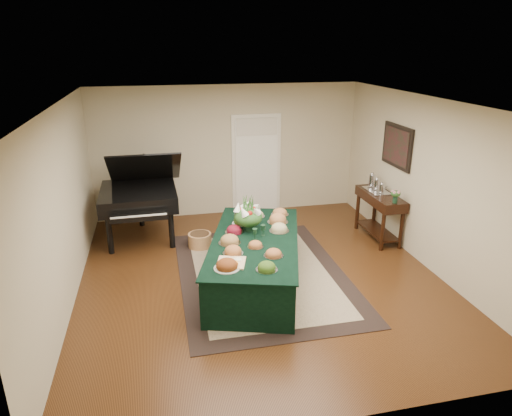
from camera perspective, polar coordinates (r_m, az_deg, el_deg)
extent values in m
plane|color=black|center=(7.27, 0.52, -8.59)|extent=(6.00, 6.00, 0.00)
cube|color=black|center=(7.34, 0.77, -8.25)|extent=(2.58, 3.62, 0.01)
cube|color=beige|center=(7.34, 0.77, -8.20)|extent=(2.07, 3.10, 0.01)
cube|color=white|center=(9.73, 0.03, 5.56)|extent=(1.05, 0.04, 2.10)
cube|color=white|center=(9.73, 0.06, 5.24)|extent=(0.90, 0.06, 2.00)
cube|color=black|center=(6.95, -0.13, -6.71)|extent=(1.90, 2.86, 0.71)
cube|color=black|center=(6.80, -0.13, -3.98)|extent=(1.98, 2.93, 0.02)
cylinder|color=silver|center=(6.28, 2.21, -5.97)|extent=(0.27, 0.27, 0.01)
ellipsoid|color=#AF6433|center=(6.26, 2.21, -5.63)|extent=(0.22, 0.22, 0.07)
cylinder|color=#ABB5AC|center=(5.96, -3.66, -7.51)|extent=(0.34, 0.34, 0.01)
ellipsoid|color=brown|center=(5.93, -3.67, -7.06)|extent=(0.28, 0.28, 0.09)
cylinder|color=silver|center=(7.65, 0.13, -1.05)|extent=(0.27, 0.27, 0.01)
ellipsoid|color=#C6B87C|center=(7.63, 0.13, -0.76)|extent=(0.22, 0.22, 0.07)
cylinder|color=silver|center=(7.07, 2.91, -2.88)|extent=(0.31, 0.31, 0.01)
ellipsoid|color=#C6B87C|center=(7.05, 2.92, -2.49)|extent=(0.25, 0.25, 0.09)
cylinder|color=silver|center=(7.02, -2.74, -3.05)|extent=(0.28, 0.28, 0.01)
ellipsoid|color=maroon|center=(7.00, -2.75, -2.69)|extent=(0.23, 0.23, 0.08)
cylinder|color=silver|center=(7.74, 3.00, -0.82)|extent=(0.30, 0.30, 0.01)
ellipsoid|color=#C37C46|center=(7.72, 3.00, -0.50)|extent=(0.24, 0.24, 0.08)
cylinder|color=silver|center=(7.41, 2.73, -1.78)|extent=(0.33, 0.33, 0.01)
ellipsoid|color=#C37C46|center=(7.39, 2.74, -1.34)|extent=(0.27, 0.27, 0.11)
cylinder|color=silver|center=(6.53, -0.08, -4.86)|extent=(0.24, 0.24, 0.01)
ellipsoid|color=#AF6433|center=(6.52, -0.08, -4.56)|extent=(0.20, 0.20, 0.06)
cylinder|color=silver|center=(6.35, -2.89, -5.67)|extent=(0.29, 0.29, 0.01)
ellipsoid|color=#AF6433|center=(6.33, -2.90, -5.29)|extent=(0.24, 0.24, 0.08)
cylinder|color=silver|center=(5.91, 1.35, -7.72)|extent=(0.29, 0.29, 0.01)
ellipsoid|color=#3A6219|center=(5.89, 1.35, -7.32)|extent=(0.23, 0.23, 0.08)
cylinder|color=silver|center=(6.67, -3.31, -4.37)|extent=(0.33, 0.33, 0.01)
ellipsoid|color=#A47641|center=(6.64, -3.32, -3.97)|extent=(0.27, 0.27, 0.09)
cylinder|color=#ABB5AC|center=(7.36, -1.83, -1.92)|extent=(0.30, 0.30, 0.01)
ellipsoid|color=#3A6219|center=(7.34, -1.84, -1.47)|extent=(0.25, 0.25, 0.11)
cylinder|color=silver|center=(7.72, -1.75, -0.84)|extent=(0.27, 0.27, 0.01)
ellipsoid|color=#C6B87C|center=(7.70, -1.75, -0.53)|extent=(0.22, 0.22, 0.08)
cube|color=tan|center=(6.09, -3.12, -6.82)|extent=(0.46, 0.46, 0.02)
ellipsoid|color=#F0EACA|center=(6.11, -3.65, -6.23)|extent=(0.14, 0.14, 0.08)
ellipsoid|color=#F0EACA|center=(6.11, -2.31, -6.24)|extent=(0.12, 0.12, 0.07)
cube|color=orange|center=(6.00, -2.75, -6.89)|extent=(0.09, 0.08, 0.05)
cylinder|color=#13311F|center=(7.09, -0.97, -2.11)|extent=(0.17, 0.17, 0.17)
ellipsoid|color=#2A5622|center=(7.04, -0.97, -1.17)|extent=(0.44, 0.44, 0.29)
cylinder|color=black|center=(8.30, -17.82, -3.28)|extent=(0.10, 0.10, 0.67)
cylinder|color=black|center=(8.27, -10.51, -2.70)|extent=(0.10, 0.10, 0.67)
cylinder|color=black|center=(9.39, -14.20, -0.19)|extent=(0.10, 0.10, 0.67)
cube|color=black|center=(8.64, -14.45, 1.40)|extent=(1.37, 1.47, 0.29)
cube|color=black|center=(7.90, -14.40, -1.09)|extent=(0.97, 0.24, 0.10)
cube|color=black|center=(8.64, -13.74, 4.90)|extent=(1.31, 1.07, 0.74)
cylinder|color=#AC7445|center=(8.28, -7.02, -4.04)|extent=(0.41, 0.41, 0.26)
cylinder|color=black|center=(8.30, 15.53, -2.93)|extent=(0.07, 0.07, 0.70)
cylinder|color=black|center=(8.47, 17.69, -2.69)|extent=(0.07, 0.07, 0.70)
cylinder|color=black|center=(9.16, 12.57, -0.47)|extent=(0.07, 0.07, 0.70)
cylinder|color=black|center=(9.32, 14.58, -0.30)|extent=(0.07, 0.07, 0.70)
cube|color=black|center=(8.66, 15.29, 1.17)|extent=(0.45, 1.23, 0.18)
cube|color=black|center=(8.88, 14.91, -2.73)|extent=(0.38, 1.08, 0.03)
cube|color=silver|center=(8.77, 14.84, 2.13)|extent=(0.34, 0.58, 0.02)
cylinder|color=#13311F|center=(8.19, 16.99, 1.04)|extent=(0.08, 0.08, 0.12)
ellipsoid|color=pink|center=(8.16, 17.07, 1.79)|extent=(0.18, 0.18, 0.12)
cube|color=black|center=(8.52, 17.23, 7.39)|extent=(0.04, 0.95, 0.75)
cube|color=#48131E|center=(8.51, 17.09, 7.39)|extent=(0.01, 0.82, 0.62)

